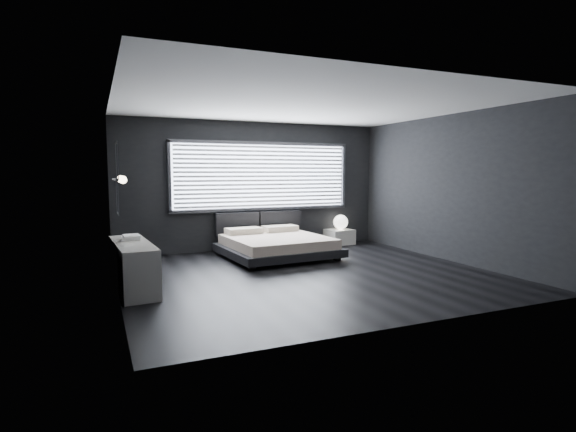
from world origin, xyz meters
name	(u,v)px	position (x,y,z in m)	size (l,w,h in m)	color
room	(308,191)	(0.00, 0.00, 1.40)	(6.04, 6.00, 2.80)	black
window	(263,176)	(0.20, 2.70, 1.61)	(4.14, 0.09, 1.52)	white
headboard	(259,223)	(0.07, 2.64, 0.57)	(1.96, 0.16, 0.52)	black
sconce_near	(123,180)	(-2.88, 0.05, 1.60)	(0.18, 0.11, 0.11)	silver
sconce_far	(120,179)	(-2.88, 0.65, 1.60)	(0.18, 0.11, 0.11)	silver
wall_art_upper	(117,161)	(-2.98, -0.55, 1.85)	(0.01, 0.48, 0.48)	#47474C
wall_art_lower	(117,197)	(-2.98, -0.30, 1.38)	(0.01, 0.48, 0.48)	#47474C
bed	(276,245)	(0.06, 1.59, 0.25)	(2.21, 2.13, 0.54)	black
nightstand	(339,237)	(2.04, 2.50, 0.18)	(0.60, 0.50, 0.35)	white
orb_lamp	(341,222)	(2.08, 2.53, 0.52)	(0.34, 0.34, 0.34)	white
dresser	(133,266)	(-2.78, 0.12, 0.35)	(0.60, 1.75, 0.69)	white
book_stack	(131,237)	(-2.78, 0.40, 0.72)	(0.29, 0.37, 0.07)	white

